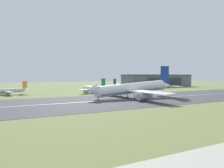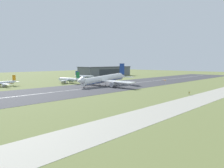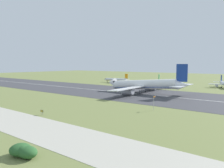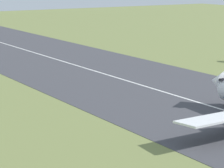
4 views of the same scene
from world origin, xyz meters
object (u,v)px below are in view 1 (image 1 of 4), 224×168
airplane_landing (132,89)px  airplane_parked_west (124,86)px  airplane_parked_centre (7,91)px  airplane_parked_east (93,89)px

airplane_landing → airplane_parked_west: size_ratio=2.46×
airplane_parked_centre → airplane_parked_east: size_ratio=1.02×
airplane_landing → airplane_parked_west: bearing=62.3°
airplane_parked_east → airplane_landing: bearing=-80.5°
airplane_landing → airplane_parked_centre: size_ratio=2.36×
airplane_landing → airplane_parked_centre: (-56.44, 49.76, -2.37)m
airplane_parked_west → airplane_parked_centre: airplane_parked_west is taller
airplane_parked_west → airplane_landing: bearing=-117.7°
airplane_parked_west → airplane_parked_centre: bearing=-172.9°
airplane_landing → airplane_parked_east: airplane_landing is taller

